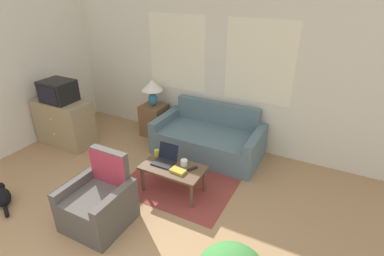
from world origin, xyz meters
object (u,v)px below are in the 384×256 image
Objects in this scene: cup_yellow at (157,153)px; cat_black at (2,196)px; table_lamp at (152,88)px; laptop at (165,158)px; couch at (209,139)px; armchair at (100,203)px; book_red at (178,171)px; tv_remote at (192,169)px; cup_navy at (184,163)px; coffee_table at (173,170)px; television at (58,91)px.

cup_yellow is 0.16× the size of cat_black.
laptop is (1.07, -1.29, -0.48)m from table_lamp.
armchair is at bearing -102.93° from couch.
book_red is 1.46× the size of tv_remote.
book_red is at bearing 54.37° from armchair.
cup_navy is 0.16× the size of cat_black.
armchair is at bearing -108.42° from laptop.
cat_black is (-2.17, -1.35, -0.31)m from tv_remote.
tv_remote is at bearing -40.73° from table_lamp.
tv_remote is (0.14, -0.03, -0.03)m from cup_navy.
table_lamp is 1.56m from cup_yellow.
couch is 11.74× the size of tv_remote.
cup_yellow is (0.87, -1.21, -0.49)m from table_lamp.
armchair is 1.48m from cat_black.
table_lamp is 1.91m from coffee_table.
laptop is at bearing -171.19° from cup_navy.
coffee_table is at bearing -164.87° from tv_remote.
couch is 1.16m from laptop.
television is at bearing 174.91° from tv_remote.
television is 2.55m from coffee_table.
couch reaches higher than cup_navy.
tv_remote is (0.42, 0.01, -0.04)m from laptop.
cat_black is at bearing -137.44° from cup_yellow.
laptop is 0.42m from tv_remote.
laptop reaches higher than coffee_table.
laptop is (-0.16, -1.14, 0.20)m from couch.
television is 2.40× the size of book_red.
table_lamp is at bearing 172.96° from couch.
cat_black is (-2.03, -1.39, -0.34)m from cup_navy.
table_lamp is at bearing 139.27° from tv_remote.
cup_yellow is at bearing 158.22° from coffee_table.
cup_navy reaches higher than tv_remote.
cup_yellow reaches higher than cat_black.
cup_navy is (0.27, 0.04, -0.01)m from laptop.
armchair is at bearing -139.16° from cat_black.
cup_yellow is 0.53m from book_red.
cup_yellow is (-0.36, 0.14, 0.10)m from coffee_table.
television is 2.66m from book_red.
couch is 1.29m from book_red.
tv_remote is (0.14, 0.15, -0.01)m from book_red.
armchair is at bearing -120.41° from cup_navy.
couch is 1.20m from coffee_table.
television is at bearing 147.85° from armchair.
table_lamp is (-1.23, 0.15, 0.68)m from couch.
tv_remote is at bearing 46.20° from book_red.
table_lamp reaches higher than coffee_table.
couch is 1.17m from tv_remote.
armchair is 5.85× the size of tv_remote.
television is 1.79× the size of laptop.
table_lamp reaches higher than tv_remote.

